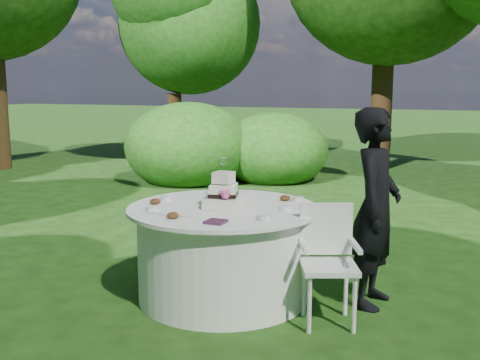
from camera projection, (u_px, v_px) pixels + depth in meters
name	position (u px, v px, depth m)	size (l,w,h in m)	color
ground	(224.00, 296.00, 4.70)	(80.00, 80.00, 0.00)	black
napkins	(216.00, 222.00, 4.02)	(0.14, 0.14, 0.02)	#4A203D
feather_plume	(167.00, 214.00, 4.27)	(0.48, 0.07, 0.01)	silver
guest	(376.00, 208.00, 4.42)	(0.58, 0.38, 1.58)	black
table	(223.00, 252.00, 4.63)	(1.56, 1.56, 0.77)	white
cake	(224.00, 194.00, 4.49)	(0.29, 0.29, 0.41)	white
chair	(328.00, 254.00, 4.14)	(0.52, 0.52, 0.88)	silver
votives	(229.00, 204.00, 4.59)	(1.17, 0.91, 0.04)	white
petal_cups	(206.00, 204.00, 4.53)	(1.04, 1.04, 0.05)	#562D16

